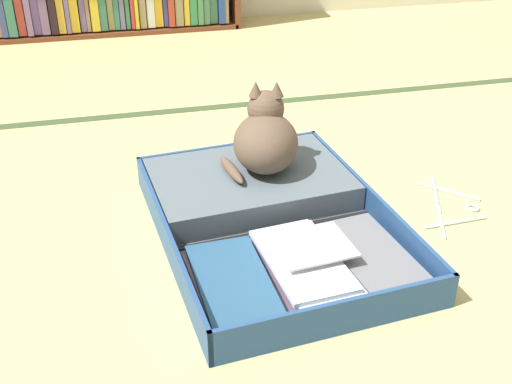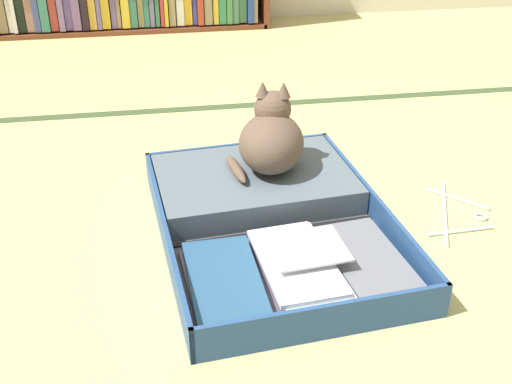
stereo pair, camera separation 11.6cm
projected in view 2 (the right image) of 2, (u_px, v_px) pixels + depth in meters
name	position (u px, v px, depth m)	size (l,w,h in m)	color
ground_plane	(298.00, 260.00, 1.69)	(10.00, 10.00, 0.00)	tan
tatami_border	(241.00, 106.00, 2.61)	(4.80, 0.05, 0.00)	#3A4D2D
open_suitcase	(267.00, 213.00, 1.82)	(0.68, 0.90, 0.10)	navy
black_cat	(271.00, 139.00, 1.90)	(0.26, 0.27, 0.26)	brown
clothes_hanger	(457.00, 214.00, 1.88)	(0.24, 0.34, 0.01)	silver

